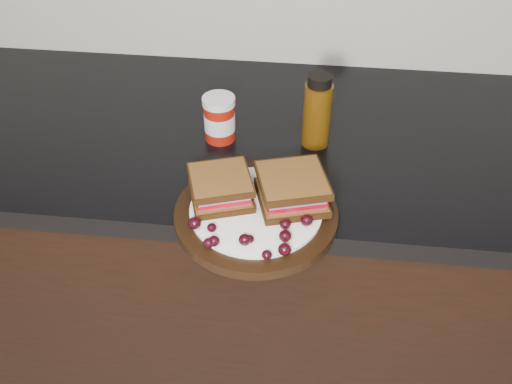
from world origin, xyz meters
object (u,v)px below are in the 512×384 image
at_px(plate, 256,215).
at_px(oil_bottle, 317,111).
at_px(sandwich_left, 221,188).
at_px(condiment_jar, 220,118).

height_order(plate, oil_bottle, oil_bottle).
height_order(sandwich_left, condiment_jar, condiment_jar).
distance_m(sandwich_left, condiment_jar, 0.21).
height_order(condiment_jar, oil_bottle, oil_bottle).
xyz_separation_m(condiment_jar, oil_bottle, (0.19, 0.01, 0.03)).
bearing_deg(sandwich_left, oil_bottle, 35.87).
bearing_deg(condiment_jar, oil_bottle, 1.55).
height_order(plate, sandwich_left, sandwich_left).
distance_m(plate, oil_bottle, 0.26).
bearing_deg(oil_bottle, plate, -111.50).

